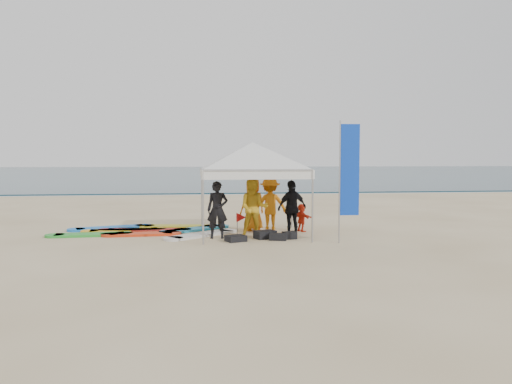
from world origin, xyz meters
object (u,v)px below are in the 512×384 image
Objects in this scene: person_yellow at (254,208)px; surfboard_spread at (149,231)px; person_black_b at (292,208)px; canopy_tent at (252,143)px; person_seated at (302,218)px; marker_pennant at (241,218)px; feather_flag at (349,171)px; person_orange_a at (270,205)px; person_orange_b at (253,204)px; person_black_a at (217,210)px.

surfboard_spread is at bearing 162.64° from person_yellow.
canopy_tent reaches higher than person_black_b.
person_seated is 1.91m from marker_pennant.
feather_flag is (0.79, -2.13, 1.45)m from person_seated.
person_yellow is 1.08m from person_orange_a.
person_black_b is at bearing -12.79° from canopy_tent.
person_seated is at bearing -141.95° from person_black_b.
feather_flag is 0.63× the size of surfboard_spread.
person_orange_a is 0.87m from person_black_b.
person_yellow is at bearing 99.56° from person_seated.
marker_pennant is (-0.88, -0.29, -0.33)m from person_orange_a.
person_orange_b is 3.23m from surfboard_spread.
person_seated is 0.21× the size of canopy_tent.
person_black_a is 1.83m from person_orange_a.
person_orange_a is at bearing 32.84° from person_black_a.
canopy_tent is 0.79× the size of surfboard_spread.
person_black_a reaches higher than person_seated.
person_orange_a is 3.72m from surfboard_spread.
canopy_tent is 2.19m from marker_pennant.
person_black_b is 0.50× the size of feather_flag.
feather_flag is (1.23, -1.36, 1.08)m from person_black_b.
feather_flag is (2.36, -1.14, 1.04)m from person_yellow.
feather_flag reaches higher than canopy_tent.
marker_pennant is at bearing 78.82° from person_seated.
feather_flag is (1.77, -2.04, 1.05)m from person_orange_a.
feather_flag is (3.37, -1.14, 1.08)m from person_black_a.
person_black_b is at bearing 132.16° from feather_flag.
person_yellow reaches higher than surfboard_spread.
person_yellow is 1.90m from person_seated.
canopy_tent is (0.02, 0.47, 1.83)m from person_yellow.
person_orange_a is 0.64m from person_orange_b.
feather_flag reaches higher than marker_pennant.
surfboard_spread is (-5.37, 2.56, -1.84)m from feather_flag.
person_yellow is 1.15m from person_black_b.
surfboard_spread is at bearing 148.28° from person_black_a.
person_orange_b is (1.14, 1.34, 0.01)m from person_black_a.
person_seated is at bearing 18.44° from canopy_tent.
person_black_a is 0.31× the size of surfboard_spread.
person_seated is at bearing 147.18° from person_orange_b.
person_seated is 1.32× the size of marker_pennant.
marker_pennant is at bearing -16.63° from surfboard_spread.
feather_flag is at bearing 177.52° from person_seated.
person_yellow is 1.05× the size of person_black_b.
marker_pennant is 0.13× the size of surfboard_spread.
canopy_tent is 6.35× the size of marker_pennant.
surfboard_spread is (-2.00, 1.42, -0.76)m from person_black_a.
person_orange_b is at bearing -45.94° from person_orange_a.
canopy_tent is at bearing -34.79° from person_black_b.
person_yellow is at bearing 154.24° from feather_flag.
feather_flag reaches higher than person_orange_b.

